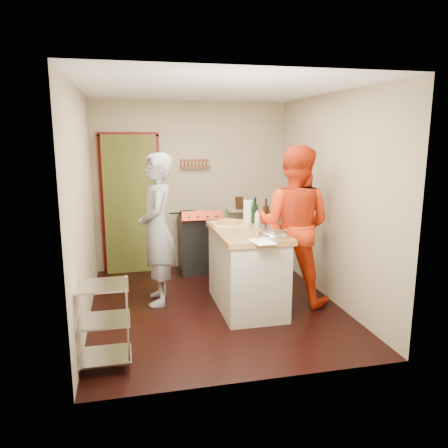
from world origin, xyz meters
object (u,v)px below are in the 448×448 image
at_px(wire_shelving, 103,321).
at_px(person_red, 294,225).
at_px(stove, 199,243).
at_px(island, 247,267).
at_px(person_stripe, 157,230).

height_order(wire_shelving, person_red, person_red).
xyz_separation_m(stove, wire_shelving, (-1.33, -2.62, -0.01)).
bearing_deg(island, person_red, 7.05).
bearing_deg(person_red, person_stripe, 24.53).
distance_m(wire_shelving, island, 1.98).
xyz_separation_m(island, person_red, (0.62, 0.08, 0.47)).
bearing_deg(wire_shelving, person_red, 26.93).
distance_m(wire_shelving, person_red, 2.62).
bearing_deg(person_red, island, 42.52).
bearing_deg(island, person_stripe, 159.11).
xyz_separation_m(wire_shelving, island, (1.66, 1.08, 0.07)).
distance_m(stove, island, 1.58).
bearing_deg(island, wire_shelving, -146.90).
bearing_deg(person_stripe, stove, 150.87).
relative_size(island, person_stripe, 0.76).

